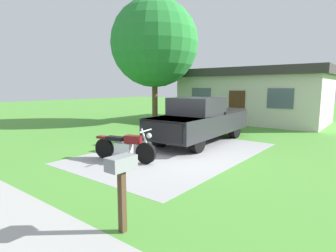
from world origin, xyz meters
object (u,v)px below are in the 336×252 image
Objects in this scene: pickup_truck at (202,120)px; neighbor_house at (253,95)px; shade_tree at (154,43)px; motorcycle at (125,146)px; mailbox at (121,174)px.

neighbor_house is at bearing 96.75° from pickup_truck.
shade_tree is 7.38m from neighbor_house.
motorcycle is 0.38× the size of pickup_truck.
mailbox is at bearing -43.60° from motorcycle.
neighbor_house is at bearing 103.94° from mailbox.
shade_tree is 0.82× the size of neighbor_house.
neighbor_house reaches higher than pickup_truck.
pickup_truck is (0.30, 4.16, 0.48)m from motorcycle.
shade_tree is at bearing 147.73° from pickup_truck.
motorcycle is 0.23× the size of neighbor_house.
shade_tree reaches higher than neighbor_house.
pickup_truck reaches higher than mailbox.
neighbor_house is (4.77, 4.59, -3.27)m from shade_tree.
pickup_truck is at bearing 111.68° from mailbox.
mailbox is (3.14, -2.99, 0.51)m from motorcycle.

